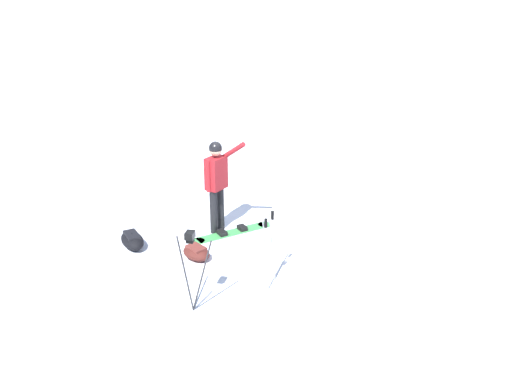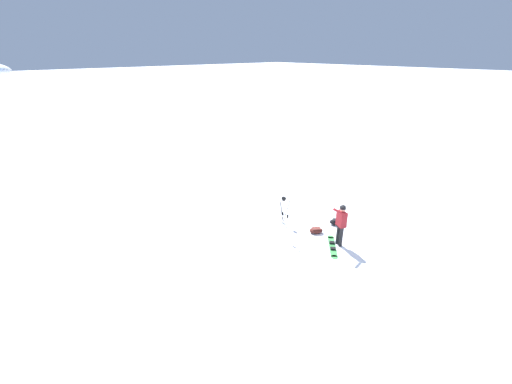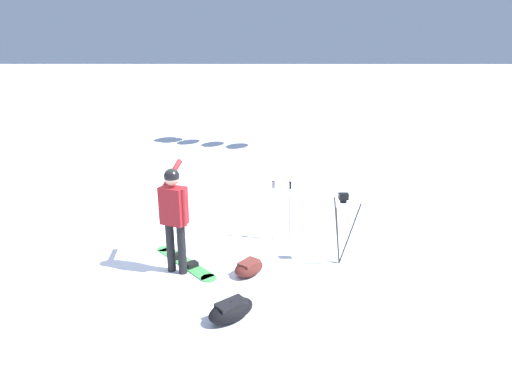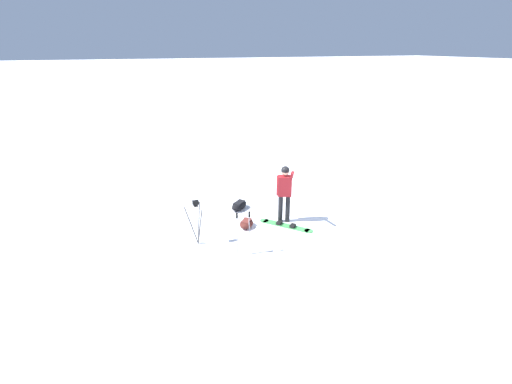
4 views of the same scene
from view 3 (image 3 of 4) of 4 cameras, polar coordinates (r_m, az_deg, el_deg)
The scene contains 7 objects.
ground_plane at distance 8.09m, azimuth -10.74°, elevation -8.04°, with size 300.00×300.00×0.00m, color white.
snowboarder at distance 7.02m, azimuth -10.81°, elevation -2.31°, with size 0.78×0.47×1.82m.
snowboard at distance 7.71m, azimuth -9.40°, elevation -9.12°, with size 1.35×1.22×0.10m.
gear_bag_large at distance 7.22m, azimuth -0.95°, elevation -9.96°, with size 0.69×0.65×0.24m.
camera_tripod at distance 7.39m, azimuth 11.40°, elevation -2.83°, with size 0.56×0.48×1.29m.
gear_bag_small at distance 6.12m, azimuth -3.33°, elevation -15.33°, with size 0.73×0.78×0.27m.
ski_poles at distance 8.23m, azimuth 3.39°, elevation -1.32°, with size 0.19×0.38×1.20m.
Camera 3 is at (7.12, 1.59, 3.49)m, focal length 30.15 mm.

